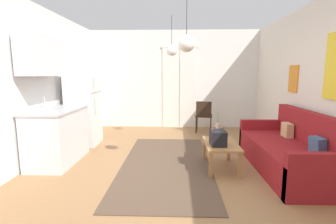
{
  "coord_description": "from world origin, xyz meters",
  "views": [
    {
      "loc": [
        0.07,
        -3.34,
        1.5
      ],
      "look_at": [
        -0.09,
        1.58,
        0.73
      ],
      "focal_mm": 26.41,
      "sensor_mm": 36.0,
      "label": 1
    }
  ],
  "objects_px": {
    "couch": "(291,153)",
    "pendant_lamp_near": "(186,43)",
    "bamboo_vase": "(218,131)",
    "accent_chair": "(204,115)",
    "coffee_table": "(221,146)",
    "handbag": "(218,138)",
    "pendant_lamp_far": "(172,50)",
    "refrigerator": "(84,107)"
  },
  "relations": [
    {
      "from": "couch",
      "to": "pendant_lamp_near",
      "type": "distance_m",
      "value": 2.34
    },
    {
      "from": "bamboo_vase",
      "to": "accent_chair",
      "type": "xyz_separation_m",
      "value": [
        0.0,
        2.14,
        -0.08
      ]
    },
    {
      "from": "coffee_table",
      "to": "handbag",
      "type": "height_order",
      "value": "handbag"
    },
    {
      "from": "couch",
      "to": "pendant_lamp_far",
      "type": "bearing_deg",
      "value": 142.36
    },
    {
      "from": "accent_chair",
      "to": "pendant_lamp_far",
      "type": "distance_m",
      "value": 1.98
    },
    {
      "from": "pendant_lamp_near",
      "to": "pendant_lamp_far",
      "type": "relative_size",
      "value": 1.08
    },
    {
      "from": "coffee_table",
      "to": "bamboo_vase",
      "type": "bearing_deg",
      "value": 92.45
    },
    {
      "from": "accent_chair",
      "to": "coffee_table",
      "type": "bearing_deg",
      "value": 98.02
    },
    {
      "from": "couch",
      "to": "pendant_lamp_far",
      "type": "xyz_separation_m",
      "value": [
        -1.89,
        1.46,
        1.69
      ]
    },
    {
      "from": "accent_chair",
      "to": "pendant_lamp_near",
      "type": "relative_size",
      "value": 0.93
    },
    {
      "from": "refrigerator",
      "to": "handbag",
      "type": "bearing_deg",
      "value": -28.61
    },
    {
      "from": "pendant_lamp_near",
      "to": "pendant_lamp_far",
      "type": "distance_m",
      "value": 1.75
    },
    {
      "from": "accent_chair",
      "to": "pendant_lamp_far",
      "type": "height_order",
      "value": "pendant_lamp_far"
    },
    {
      "from": "accent_chair",
      "to": "handbag",
      "type": "bearing_deg",
      "value": 96.38
    },
    {
      "from": "coffee_table",
      "to": "pendant_lamp_far",
      "type": "xyz_separation_m",
      "value": [
        -0.81,
        1.42,
        1.61
      ]
    },
    {
      "from": "couch",
      "to": "pendant_lamp_near",
      "type": "relative_size",
      "value": 2.44
    },
    {
      "from": "pendant_lamp_far",
      "to": "bamboo_vase",
      "type": "bearing_deg",
      "value": -54.95
    },
    {
      "from": "couch",
      "to": "refrigerator",
      "type": "distance_m",
      "value": 4.01
    },
    {
      "from": "bamboo_vase",
      "to": "coffee_table",
      "type": "bearing_deg",
      "value": -87.55
    },
    {
      "from": "coffee_table",
      "to": "bamboo_vase",
      "type": "relative_size",
      "value": 1.83
    },
    {
      "from": "refrigerator",
      "to": "pendant_lamp_near",
      "type": "bearing_deg",
      "value": -37.56
    },
    {
      "from": "refrigerator",
      "to": "pendant_lamp_near",
      "type": "xyz_separation_m",
      "value": [
        2.09,
        -1.61,
        1.12
      ]
    },
    {
      "from": "bamboo_vase",
      "to": "refrigerator",
      "type": "relative_size",
      "value": 0.29
    },
    {
      "from": "bamboo_vase",
      "to": "pendant_lamp_far",
      "type": "bearing_deg",
      "value": 125.05
    },
    {
      "from": "handbag",
      "to": "pendant_lamp_near",
      "type": "xyz_separation_m",
      "value": [
        -0.5,
        -0.19,
        1.37
      ]
    },
    {
      "from": "couch",
      "to": "handbag",
      "type": "relative_size",
      "value": 6.23
    },
    {
      "from": "pendant_lamp_near",
      "to": "couch",
      "type": "bearing_deg",
      "value": 9.36
    },
    {
      "from": "couch",
      "to": "pendant_lamp_near",
      "type": "bearing_deg",
      "value": -170.64
    },
    {
      "from": "coffee_table",
      "to": "accent_chair",
      "type": "distance_m",
      "value": 2.42
    },
    {
      "from": "coffee_table",
      "to": "handbag",
      "type": "distance_m",
      "value": 0.23
    },
    {
      "from": "coffee_table",
      "to": "refrigerator",
      "type": "xyz_separation_m",
      "value": [
        -2.66,
        1.29,
        0.43
      ]
    },
    {
      "from": "coffee_table",
      "to": "refrigerator",
      "type": "bearing_deg",
      "value": 154.12
    },
    {
      "from": "coffee_table",
      "to": "pendant_lamp_near",
      "type": "height_order",
      "value": "pendant_lamp_near"
    },
    {
      "from": "couch",
      "to": "handbag",
      "type": "bearing_deg",
      "value": -176.0
    },
    {
      "from": "bamboo_vase",
      "to": "pendant_lamp_far",
      "type": "xyz_separation_m",
      "value": [
        -0.8,
        1.14,
        1.43
      ]
    },
    {
      "from": "handbag",
      "to": "pendant_lamp_far",
      "type": "height_order",
      "value": "pendant_lamp_far"
    },
    {
      "from": "handbag",
      "to": "refrigerator",
      "type": "bearing_deg",
      "value": 151.39
    },
    {
      "from": "bamboo_vase",
      "to": "accent_chair",
      "type": "bearing_deg",
      "value": 89.95
    },
    {
      "from": "handbag",
      "to": "pendant_lamp_near",
      "type": "relative_size",
      "value": 0.39
    },
    {
      "from": "accent_chair",
      "to": "pendant_lamp_near",
      "type": "bearing_deg",
      "value": 86.09
    },
    {
      "from": "couch",
      "to": "bamboo_vase",
      "type": "xyz_separation_m",
      "value": [
        -1.09,
        0.32,
        0.26
      ]
    },
    {
      "from": "coffee_table",
      "to": "handbag",
      "type": "bearing_deg",
      "value": -120.79
    }
  ]
}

